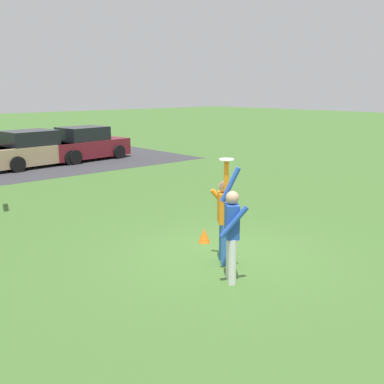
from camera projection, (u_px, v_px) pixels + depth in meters
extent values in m
plane|color=#426B2D|center=(223.00, 256.00, 9.57)|extent=(120.00, 120.00, 0.00)
cylinder|color=#3366B7|center=(223.00, 240.00, 9.29)|extent=(0.14, 0.14, 0.82)
cylinder|color=#3366B7|center=(224.00, 245.00, 9.04)|extent=(0.14, 0.14, 0.82)
cube|color=orange|center=(224.00, 208.00, 9.01)|extent=(0.39, 0.42, 0.60)
sphere|color=tan|center=(224.00, 187.00, 8.92)|extent=(0.23, 0.23, 0.23)
cylinder|color=orange|center=(222.00, 202.00, 9.22)|extent=(0.41, 0.35, 0.59)
cylinder|color=orange|center=(226.00, 178.00, 8.65)|extent=(0.09, 0.09, 0.66)
cylinder|color=silver|center=(232.00, 262.00, 8.13)|extent=(0.14, 0.14, 0.82)
cylinder|color=silver|center=(230.00, 257.00, 8.38)|extent=(0.14, 0.14, 0.82)
cube|color=#234CB2|center=(232.00, 221.00, 8.10)|extent=(0.39, 0.42, 0.60)
sphere|color=tan|center=(232.00, 198.00, 8.01)|extent=(0.23, 0.23, 0.23)
cylinder|color=#234CB2|center=(234.00, 222.00, 7.87)|extent=(0.41, 0.35, 0.59)
cylinder|color=#234CB2|center=(230.00, 185.00, 8.19)|extent=(0.31, 0.26, 0.65)
cylinder|color=white|center=(227.00, 159.00, 8.58)|extent=(0.27, 0.27, 0.02)
cylinder|color=black|center=(1.00, 165.00, 18.94)|extent=(0.68, 0.29, 0.66)
cube|color=tan|center=(34.00, 154.00, 20.62)|extent=(4.26, 2.22, 0.80)
cube|color=black|center=(29.00, 138.00, 20.35)|extent=(2.26, 1.85, 0.64)
cylinder|color=black|center=(48.00, 154.00, 22.18)|extent=(0.68, 0.29, 0.66)
cylinder|color=black|center=(70.00, 158.00, 21.00)|extent=(0.68, 0.29, 0.66)
cylinder|color=black|center=(17.00, 164.00, 19.15)|extent=(0.68, 0.29, 0.66)
cube|color=maroon|center=(86.00, 148.00, 22.59)|extent=(4.26, 2.22, 0.80)
cube|color=black|center=(83.00, 134.00, 22.32)|extent=(2.26, 1.85, 0.64)
cylinder|color=black|center=(96.00, 149.00, 24.15)|extent=(0.68, 0.29, 0.66)
cylinder|color=black|center=(119.00, 152.00, 22.96)|extent=(0.68, 0.29, 0.66)
cylinder|color=black|center=(53.00, 154.00, 22.30)|extent=(0.68, 0.29, 0.66)
cylinder|color=black|center=(75.00, 157.00, 21.11)|extent=(0.68, 0.29, 0.66)
cone|color=orange|center=(204.00, 235.00, 10.42)|extent=(0.26, 0.26, 0.32)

